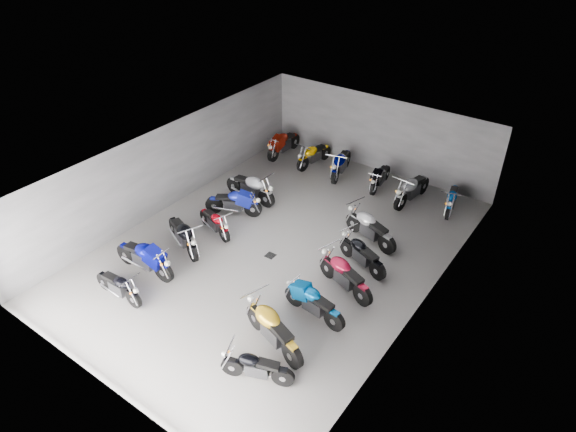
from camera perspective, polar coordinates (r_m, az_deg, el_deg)
name	(u,v)px	position (r m, az deg, el deg)	size (l,w,h in m)	color
ground	(279,248)	(17.40, -0.97, -3.60)	(14.00, 14.00, 0.00)	gray
wall_back	(379,134)	(21.81, 10.13, 8.94)	(10.00, 0.10, 3.20)	gray
wall_left	(170,166)	(19.49, -12.97, 5.46)	(0.10, 14.00, 3.20)	gray
wall_right	(425,266)	(14.61, 15.01, -5.41)	(0.10, 14.00, 3.20)	gray
ceiling	(278,164)	(15.66, -1.08, 5.82)	(10.00, 14.00, 0.04)	black
drain_grate	(270,256)	(17.08, -1.97, -4.41)	(0.32, 0.32, 0.01)	black
motorcycle_left_a	(119,286)	(16.01, -18.31, -7.39)	(1.92, 0.37, 0.85)	black
motorcycle_left_b	(145,258)	(16.69, -15.64, -4.48)	(2.38, 0.49, 1.04)	black
motorcycle_left_c	(183,235)	(17.43, -11.58, -2.07)	(2.16, 1.03, 1.01)	black
motorcycle_left_d	(215,222)	(18.05, -8.13, -0.66)	(1.85, 0.70, 0.84)	black
motorcycle_left_e	(234,203)	(18.93, -6.02, 1.49)	(2.00, 1.03, 0.94)	black
motorcycle_left_f	(251,187)	(19.72, -4.16, 3.19)	(2.34, 0.47, 1.03)	black
motorcycle_right_a	(256,367)	(13.16, -3.56, -16.39)	(1.80, 0.82, 0.83)	black
motorcycle_right_b	(273,329)	(13.82, -1.71, -12.44)	(2.34, 0.88, 1.06)	black
motorcycle_right_c	(313,303)	(14.65, 2.83, -9.59)	(2.12, 0.48, 0.93)	black
motorcycle_right_d	(345,275)	(15.56, 6.31, -6.56)	(2.18, 0.84, 0.99)	black
motorcycle_right_e	(362,254)	(16.51, 8.21, -4.20)	(1.99, 0.79, 0.91)	black
motorcycle_right_f	(370,228)	(17.63, 9.09, -1.32)	(2.22, 0.82, 1.00)	black
motorcycle_back_a	(283,144)	(23.09, -0.52, 8.04)	(0.45, 2.29, 1.01)	black
motorcycle_back_b	(314,155)	(22.24, 2.87, 6.83)	(0.49, 2.13, 0.94)	black
motorcycle_back_c	(341,163)	(21.54, 5.91, 5.86)	(0.71, 2.27, 1.01)	black
motorcycle_back_d	(380,177)	(20.90, 10.20, 4.31)	(0.45, 1.97, 0.87)	black
motorcycle_back_e	(412,189)	(20.12, 13.60, 2.93)	(0.53, 2.35, 1.03)	black
motorcycle_back_f	(452,199)	(20.06, 17.73, 1.83)	(0.59, 1.98, 0.88)	black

